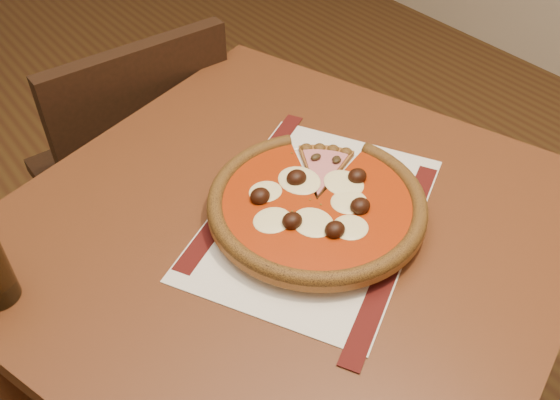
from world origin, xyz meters
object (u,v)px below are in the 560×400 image
object	(u,v)px
table	(288,266)
pizza	(317,202)
chair_far	(138,168)
plate	(316,211)

from	to	relation	value
table	pizza	distance (m)	0.14
table	pizza	world-z (taller)	pizza
table	chair_far	size ratio (longest dim) A/B	1.20
chair_far	table	bearing A→B (deg)	89.85
chair_far	pizza	size ratio (longest dim) A/B	2.55
chair_far	plate	xyz separation A→B (m)	(0.03, -0.60, 0.28)
plate	pizza	distance (m)	0.02
table	plate	size ratio (longest dim) A/B	3.37
plate	pizza	xyz separation A→B (m)	(-0.00, -0.00, 0.02)
plate	pizza	world-z (taller)	pizza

